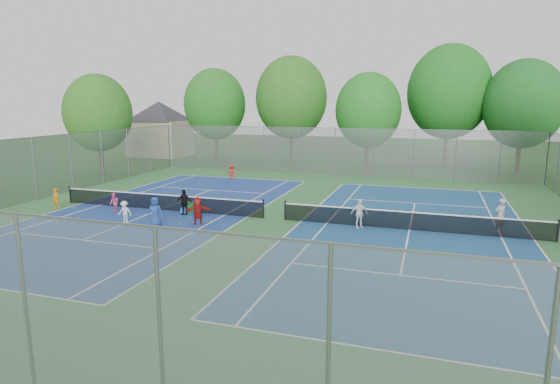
# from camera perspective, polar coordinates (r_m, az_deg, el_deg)

# --- Properties ---
(ground) EXTENTS (120.00, 120.00, 0.00)m
(ground) POSITION_cam_1_polar(r_m,az_deg,el_deg) (25.05, -0.71, -3.33)
(ground) COLOR #204C17
(ground) RESTS_ON ground
(court_pad) EXTENTS (32.00, 32.00, 0.01)m
(court_pad) POSITION_cam_1_polar(r_m,az_deg,el_deg) (25.05, -0.71, -3.32)
(court_pad) COLOR #326937
(court_pad) RESTS_ON ground
(court_left) EXTENTS (10.97, 23.77, 0.01)m
(court_left) POSITION_cam_1_polar(r_m,az_deg,el_deg) (28.04, -14.39, -2.10)
(court_left) COLOR navy
(court_left) RESTS_ON court_pad
(court_right) EXTENTS (10.97, 23.77, 0.01)m
(court_right) POSITION_cam_1_polar(r_m,az_deg,el_deg) (23.81, 15.50, -4.47)
(court_right) COLOR navy
(court_right) RESTS_ON court_pad
(net_left) EXTENTS (12.87, 0.10, 0.91)m
(net_left) POSITION_cam_1_polar(r_m,az_deg,el_deg) (27.95, -14.43, -1.22)
(net_left) COLOR black
(net_left) RESTS_ON ground
(net_right) EXTENTS (12.87, 0.10, 0.91)m
(net_right) POSITION_cam_1_polar(r_m,az_deg,el_deg) (23.70, 15.55, -3.45)
(net_right) COLOR black
(net_right) RESTS_ON ground
(fence_north) EXTENTS (32.00, 0.10, 4.00)m
(fence_north) POSITION_cam_1_polar(r_m,az_deg,el_deg) (39.98, 6.72, 4.89)
(fence_north) COLOR gray
(fence_north) RESTS_ON ground
(fence_south) EXTENTS (32.00, 0.10, 4.00)m
(fence_south) POSITION_cam_1_polar(r_m,az_deg,el_deg) (11.30, -28.56, -12.24)
(fence_south) COLOR gray
(fence_south) RESTS_ON ground
(fence_west) EXTENTS (0.10, 32.00, 4.00)m
(fence_west) POSITION_cam_1_polar(r_m,az_deg,el_deg) (33.37, -27.74, 2.50)
(fence_west) COLOR gray
(fence_west) RESTS_ON ground
(house) EXTENTS (11.03, 11.03, 7.30)m
(house) POSITION_cam_1_polar(r_m,az_deg,el_deg) (55.68, -14.48, 8.61)
(house) COLOR #B7A88C
(house) RESTS_ON ground
(tree_nw) EXTENTS (6.40, 6.40, 9.58)m
(tree_nw) POSITION_cam_1_polar(r_m,az_deg,el_deg) (50.00, -7.94, 10.54)
(tree_nw) COLOR #443326
(tree_nw) RESTS_ON ground
(tree_nl) EXTENTS (7.20, 7.20, 10.69)m
(tree_nl) POSITION_cam_1_polar(r_m,az_deg,el_deg) (48.01, 1.38, 11.40)
(tree_nl) COLOR #443326
(tree_nl) RESTS_ON ground
(tree_nc) EXTENTS (6.00, 6.00, 8.85)m
(tree_nc) POSITION_cam_1_polar(r_m,az_deg,el_deg) (44.37, 10.69, 9.77)
(tree_nc) COLOR #443326
(tree_nc) RESTS_ON ground
(tree_nr) EXTENTS (7.60, 7.60, 11.42)m
(tree_nr) POSITION_cam_1_polar(r_m,az_deg,el_deg) (47.00, 19.92, 11.38)
(tree_nr) COLOR #443326
(tree_nr) RESTS_ON ground
(tree_ne) EXTENTS (6.60, 6.60, 9.77)m
(tree_ne) POSITION_cam_1_polar(r_m,az_deg,el_deg) (45.54, 27.55, 9.48)
(tree_ne) COLOR #443326
(tree_ne) RESTS_ON ground
(tree_side_w) EXTENTS (5.60, 5.60, 8.47)m
(tree_side_w) POSITION_cam_1_polar(r_m,az_deg,el_deg) (42.53, -21.31, 8.97)
(tree_side_w) COLOR #443326
(tree_side_w) RESTS_ON ground
(ball_crate) EXTENTS (0.38, 0.38, 0.29)m
(ball_crate) POSITION_cam_1_polar(r_m,az_deg,el_deg) (26.96, -11.61, -2.21)
(ball_crate) COLOR blue
(ball_crate) RESTS_ON ground
(ball_hopper) EXTENTS (0.38, 0.38, 0.63)m
(ball_hopper) POSITION_cam_1_polar(r_m,az_deg,el_deg) (26.85, -10.95, -1.87)
(ball_hopper) COLOR #268E33
(ball_hopper) RESTS_ON ground
(student_a) EXTENTS (0.46, 0.31, 1.24)m
(student_a) POSITION_cam_1_polar(r_m,az_deg,el_deg) (30.14, -25.64, -0.77)
(student_a) COLOR orange
(student_a) RESTS_ON ground
(student_b) EXTENTS (0.69, 0.65, 1.14)m
(student_b) POSITION_cam_1_polar(r_m,az_deg,el_deg) (28.00, -19.57, -1.25)
(student_b) COLOR #DD5688
(student_b) RESTS_ON ground
(student_c) EXTENTS (0.79, 0.51, 1.15)m
(student_c) POSITION_cam_1_polar(r_m,az_deg,el_deg) (25.54, -18.41, -2.31)
(student_c) COLOR silver
(student_c) RESTS_ON ground
(student_d) EXTENTS (0.86, 0.40, 1.43)m
(student_d) POSITION_cam_1_polar(r_m,az_deg,el_deg) (26.41, -11.63, -1.23)
(student_d) COLOR black
(student_d) RESTS_ON ground
(student_e) EXTENTS (0.83, 0.64, 1.50)m
(student_e) POSITION_cam_1_polar(r_m,az_deg,el_deg) (24.27, -14.97, -2.37)
(student_e) COLOR navy
(student_e) RESTS_ON ground
(student_f) EXTENTS (1.35, 1.07, 1.44)m
(student_f) POSITION_cam_1_polar(r_m,az_deg,el_deg) (24.16, -9.99, -2.29)
(student_f) COLOR #A11717
(student_f) RESTS_ON ground
(child_far_baseline) EXTENTS (0.88, 0.62, 1.24)m
(child_far_baseline) POSITION_cam_1_polar(r_m,az_deg,el_deg) (37.59, -5.89, 2.40)
(child_far_baseline) COLOR red
(child_far_baseline) RESTS_ON ground
(instructor) EXTENTS (0.74, 0.69, 1.69)m
(instructor) POSITION_cam_1_polar(r_m,az_deg,el_deg) (24.60, 25.24, -2.64)
(instructor) COLOR #9C9C9F
(instructor) RESTS_ON ground
(teen_court_b) EXTENTS (0.93, 0.71, 1.47)m
(teen_court_b) POSITION_cam_1_polar(r_m,az_deg,el_deg) (23.53, 9.63, -2.60)
(teen_court_b) COLOR white
(teen_court_b) RESTS_ON ground
(tennis_ball_0) EXTENTS (0.07, 0.07, 0.07)m
(tennis_ball_0) POSITION_cam_1_polar(r_m,az_deg,el_deg) (24.22, -16.82, -4.24)
(tennis_ball_0) COLOR #B1CE30
(tennis_ball_0) RESTS_ON ground
(tennis_ball_1) EXTENTS (0.07, 0.07, 0.07)m
(tennis_ball_1) POSITION_cam_1_polar(r_m,az_deg,el_deg) (26.98, -24.78, -3.25)
(tennis_ball_1) COLOR #C4E435
(tennis_ball_1) RESTS_ON ground
(tennis_ball_2) EXTENTS (0.07, 0.07, 0.07)m
(tennis_ball_2) POSITION_cam_1_polar(r_m,az_deg,el_deg) (27.13, -26.04, -3.28)
(tennis_ball_2) COLOR gold
(tennis_ball_2) RESTS_ON ground
(tennis_ball_3) EXTENTS (0.07, 0.07, 0.07)m
(tennis_ball_3) POSITION_cam_1_polar(r_m,az_deg,el_deg) (23.33, -15.19, -4.73)
(tennis_ball_3) COLOR #B8C92E
(tennis_ball_3) RESTS_ON ground
(tennis_ball_4) EXTENTS (0.07, 0.07, 0.07)m
(tennis_ball_4) POSITION_cam_1_polar(r_m,az_deg,el_deg) (27.34, -18.16, -2.60)
(tennis_ball_4) COLOR #BCCE2F
(tennis_ball_4) RESTS_ON ground
(tennis_ball_5) EXTENTS (0.07, 0.07, 0.07)m
(tennis_ball_5) POSITION_cam_1_polar(r_m,az_deg,el_deg) (24.70, -8.45, -3.59)
(tennis_ball_5) COLOR #BBD732
(tennis_ball_5) RESTS_ON ground
(tennis_ball_6) EXTENTS (0.07, 0.07, 0.07)m
(tennis_ball_6) POSITION_cam_1_polar(r_m,az_deg,el_deg) (23.46, -18.58, -4.84)
(tennis_ball_6) COLOR #B0D732
(tennis_ball_6) RESTS_ON ground
(tennis_ball_7) EXTENTS (0.07, 0.07, 0.07)m
(tennis_ball_7) POSITION_cam_1_polar(r_m,az_deg,el_deg) (25.82, -10.93, -3.03)
(tennis_ball_7) COLOR gold
(tennis_ball_7) RESTS_ON ground
(tennis_ball_8) EXTENTS (0.07, 0.07, 0.07)m
(tennis_ball_8) POSITION_cam_1_polar(r_m,az_deg,el_deg) (27.41, -23.28, -2.92)
(tennis_ball_8) COLOR #ABC52D
(tennis_ball_8) RESTS_ON ground
(tennis_ball_9) EXTENTS (0.07, 0.07, 0.07)m
(tennis_ball_9) POSITION_cam_1_polar(r_m,az_deg,el_deg) (24.44, -12.03, -3.86)
(tennis_ball_9) COLOR #B8D130
(tennis_ball_9) RESTS_ON ground
(tennis_ball_10) EXTENTS (0.07, 0.07, 0.07)m
(tennis_ball_10) POSITION_cam_1_polar(r_m,az_deg,el_deg) (24.60, -16.89, -4.01)
(tennis_ball_10) COLOR #C8E535
(tennis_ball_10) RESTS_ON ground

